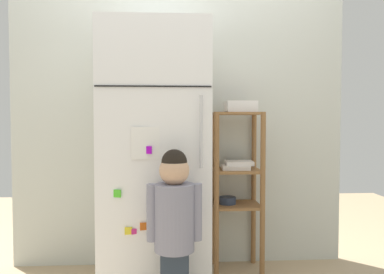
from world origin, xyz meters
name	(u,v)px	position (x,y,z in m)	size (l,w,h in m)	color
kitchen_wall_back	(180,119)	(0.00, 0.39, 1.10)	(2.50, 0.03, 2.20)	silver
refrigerator	(156,157)	(-0.17, 0.02, 0.85)	(0.68, 0.71, 1.70)	white
child_standing	(174,217)	(-0.06, -0.45, 0.57)	(0.30, 0.22, 0.94)	#2D3847
pantry_shelf_unit	(236,178)	(0.40, 0.20, 0.68)	(0.36, 0.31, 1.15)	olive
fruit_bin	(241,107)	(0.43, 0.21, 1.19)	(0.22, 0.18, 0.09)	white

